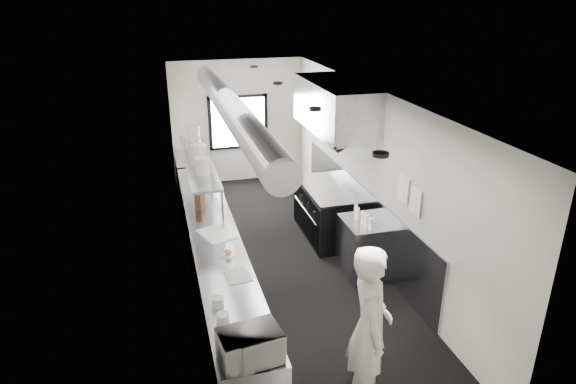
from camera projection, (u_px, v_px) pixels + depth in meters
floor at (282, 260)px, 8.40m from camera, size 3.00×8.00×0.01m
ceiling at (281, 93)px, 7.35m from camera, size 3.00×8.00×0.01m
wall_back at (238, 122)px, 11.45m from camera, size 3.00×0.02×2.80m
wall_front at (398, 344)px, 4.29m from camera, size 3.00×0.02×2.80m
wall_left at (185, 192)px, 7.51m from camera, size 0.02×8.00×2.80m
wall_right at (370, 174)px, 8.23m from camera, size 0.02×8.00×2.80m
wall_cladding at (359, 214)px, 8.82m from camera, size 0.03×5.50×1.10m
hvac_duct at (230, 107)px, 7.63m from camera, size 0.40×6.40×0.40m
service_window at (238, 122)px, 11.42m from camera, size 1.36×0.05×1.25m
exhaust_hood at (334, 107)px, 8.39m from camera, size 0.81×2.20×0.88m
prep_counter at (216, 260)px, 7.50m from camera, size 0.70×6.00×0.90m
pass_shelf at (198, 161)px, 8.43m from camera, size 0.45×3.00×0.68m
range at (328, 212)px, 9.10m from camera, size 0.88×1.60×0.94m
bottle_station at (364, 247)px, 7.88m from camera, size 0.65×0.80×0.90m
far_work_table at (193, 177)px, 10.82m from camera, size 0.70×1.20×0.90m
notice_sheet_a at (404, 189)px, 7.08m from camera, size 0.02×0.28×0.38m
notice_sheet_b at (415, 201)px, 6.78m from camera, size 0.02×0.28×0.38m
line_cook at (370, 328)px, 5.21m from camera, size 0.62×0.79×1.90m
microwave at (250, 346)px, 4.77m from camera, size 0.60×0.49×0.33m
deli_tub_a at (223, 318)px, 5.37m from camera, size 0.16×0.16×0.10m
deli_tub_b at (218, 301)px, 5.65m from camera, size 0.14×0.14×0.10m
newspaper at (238, 275)px, 6.25m from camera, size 0.32×0.39×0.01m
small_plate at (228, 256)px, 6.71m from camera, size 0.23×0.23×0.01m
pastry at (228, 252)px, 6.69m from camera, size 0.09×0.09×0.09m
cutting_board at (217, 234)px, 7.30m from camera, size 0.58×0.67×0.02m
knife_block at (200, 200)px, 8.16m from camera, size 0.19×0.25×0.25m
plate_stack_a at (202, 166)px, 7.68m from camera, size 0.26×0.26×0.26m
plate_stack_b at (198, 154)px, 8.16m from camera, size 0.33×0.33×0.32m
plate_stack_c at (194, 148)px, 8.47m from camera, size 0.28×0.28×0.30m
plate_stack_d at (192, 137)px, 8.90m from camera, size 0.32×0.32×0.41m
squeeze_bottle_a at (371, 224)px, 7.42m from camera, size 0.07×0.07×0.19m
squeeze_bottle_b at (366, 221)px, 7.51m from camera, size 0.09×0.09×0.20m
squeeze_bottle_c at (363, 217)px, 7.63m from camera, size 0.06×0.06×0.19m
squeeze_bottle_d at (357, 213)px, 7.76m from camera, size 0.08×0.08×0.18m
squeeze_bottle_e at (356, 209)px, 7.94m from camera, size 0.06×0.06×0.17m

